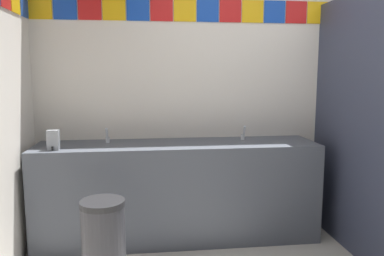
% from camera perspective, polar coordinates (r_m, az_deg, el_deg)
% --- Properties ---
extents(wall_back, '(4.43, 0.09, 2.71)m').
position_cam_1_polar(wall_back, '(3.81, 11.69, 6.28)').
color(wall_back, silver).
rests_on(wall_back, ground_plane).
extents(vanity_counter, '(2.45, 0.56, 0.87)m').
position_cam_1_polar(vanity_counter, '(3.45, -2.12, -9.25)').
color(vanity_counter, '#4C515B').
rests_on(vanity_counter, ground_plane).
extents(faucet_left, '(0.04, 0.10, 0.14)m').
position_cam_1_polar(faucet_left, '(3.43, -12.53, -1.34)').
color(faucet_left, silver).
rests_on(faucet_left, vanity_counter).
extents(faucet_right, '(0.04, 0.10, 0.14)m').
position_cam_1_polar(faucet_right, '(3.53, 7.66, -0.95)').
color(faucet_right, silver).
rests_on(faucet_right, vanity_counter).
extents(soap_dispenser, '(0.09, 0.09, 0.16)m').
position_cam_1_polar(soap_dispenser, '(3.25, -20.01, -1.71)').
color(soap_dispenser, gray).
rests_on(soap_dispenser, vanity_counter).
extents(toilet, '(0.39, 0.49, 0.74)m').
position_cam_1_polar(toilet, '(3.95, 26.57, -9.96)').
color(toilet, white).
rests_on(toilet, ground_plane).
extents(trash_bin, '(0.30, 0.30, 0.64)m').
position_cam_1_polar(trash_bin, '(2.78, -13.03, -16.71)').
color(trash_bin, '#333338').
rests_on(trash_bin, ground_plane).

